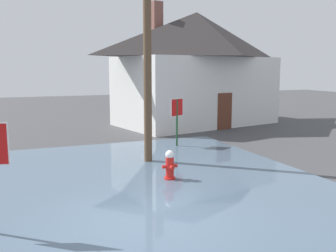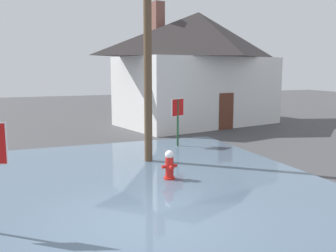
{
  "view_description": "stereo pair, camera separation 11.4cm",
  "coord_description": "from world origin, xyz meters",
  "views": [
    {
      "loc": [
        -2.4,
        -7.35,
        3.33
      ],
      "look_at": [
        2.1,
        3.85,
        1.49
      ],
      "focal_mm": 40.47,
      "sensor_mm": 36.0,
      "label": 1
    },
    {
      "loc": [
        -2.29,
        -7.39,
        3.33
      ],
      "look_at": [
        2.1,
        3.85,
        1.49
      ],
      "focal_mm": 40.47,
      "sensor_mm": 36.0,
      "label": 2
    }
  ],
  "objects": [
    {
      "name": "ground_plane",
      "position": [
        0.0,
        0.0,
        -0.05
      ],
      "size": [
        80.0,
        80.0,
        0.1
      ],
      "primitive_type": "cube",
      "color": "#424244"
    },
    {
      "name": "flood_puddle",
      "position": [
        0.78,
        2.17,
        0.03
      ],
      "size": [
        10.57,
        13.23,
        0.06
      ],
      "primitive_type": "cube",
      "color": "#4C6075",
      "rests_on": "ground"
    },
    {
      "name": "house",
      "position": [
        7.65,
        13.13,
        3.41
      ],
      "size": [
        10.63,
        7.4,
        7.08
      ],
      "color": "silver",
      "rests_on": "ground"
    },
    {
      "name": "stop_sign_far",
      "position": [
        3.86,
        7.19,
        1.48
      ],
      "size": [
        0.68,
        0.34,
        2.08
      ],
      "color": "#1E4C28",
      "rests_on": "ground"
    },
    {
      "name": "lane_stop_bar",
      "position": [
        -0.23,
        -1.18,
        0.0
      ],
      "size": [
        3.34,
        0.51,
        0.01
      ],
      "primitive_type": "cube",
      "rotation": [
        0.0,
        0.0,
        0.06
      ],
      "color": "silver",
      "rests_on": "ground"
    },
    {
      "name": "utility_pole",
      "position": [
        1.86,
        5.12,
        4.69
      ],
      "size": [
        1.6,
        0.28,
        9.03
      ],
      "color": "brown",
      "rests_on": "ground"
    },
    {
      "name": "fire_hydrant",
      "position": [
        1.73,
        2.78,
        0.46
      ],
      "size": [
        0.47,
        0.4,
        0.94
      ],
      "color": "red",
      "rests_on": "ground"
    }
  ]
}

